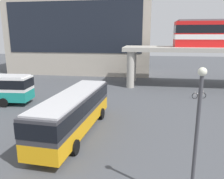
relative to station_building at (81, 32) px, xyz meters
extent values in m
plane|color=#47494F|center=(8.12, -19.43, -8.07)|extent=(120.00, 120.00, 0.00)
cube|color=#B2A899|center=(0.00, 0.03, 0.00)|extent=(27.69, 10.43, 16.14)
cube|color=black|center=(0.00, -5.24, 0.80)|extent=(24.92, 0.10, 9.04)
cylinder|color=#ADA89E|center=(11.13, -13.26, -5.46)|extent=(1.10, 1.10, 5.23)
cylinder|color=#ADA89E|center=(11.13, -8.04, -5.46)|extent=(1.10, 1.10, 5.23)
cube|color=orange|center=(8.08, -30.05, -7.02)|extent=(3.19, 11.14, 1.10)
cube|color=#333338|center=(8.08, -30.05, -5.72)|extent=(3.19, 11.14, 1.50)
cube|color=black|center=(8.08, -30.05, -5.65)|extent=(3.23, 11.18, 0.96)
cube|color=silver|center=(8.08, -30.05, -4.91)|extent=(3.03, 10.58, 0.12)
cylinder|color=black|center=(7.06, -26.46, -7.57)|extent=(0.34, 1.02, 1.00)
cylinder|color=black|center=(9.55, -26.61, -7.57)|extent=(0.34, 1.02, 1.00)
cylinder|color=black|center=(6.64, -33.04, -7.57)|extent=(0.34, 1.02, 1.00)
cylinder|color=black|center=(9.14, -33.20, -7.57)|extent=(0.34, 1.02, 1.00)
cylinder|color=black|center=(-1.52, -24.80, -7.57)|extent=(1.02, 0.35, 1.00)
cylinder|color=black|center=(-1.70, -22.31, -7.57)|extent=(1.02, 0.35, 1.00)
torus|color=black|center=(20.38, -17.82, -7.73)|extent=(0.73, 0.23, 0.74)
torus|color=black|center=(19.36, -18.07, -7.73)|extent=(0.73, 0.23, 0.74)
cylinder|color=silver|center=(19.87, -17.94, -7.45)|extent=(1.03, 0.30, 0.05)
cylinder|color=silver|center=(19.36, -18.07, -7.43)|extent=(0.04, 0.04, 0.55)
cylinder|color=silver|center=(20.38, -17.82, -7.38)|extent=(0.04, 0.04, 0.65)
cylinder|color=#33663F|center=(5.98, -23.14, -7.64)|extent=(0.32, 0.32, 0.86)
cube|color=#26262D|center=(5.98, -23.14, -6.87)|extent=(0.34, 0.45, 0.68)
sphere|color=tan|center=(5.98, -23.14, -6.42)|extent=(0.23, 0.23, 0.23)
cylinder|color=#3F3F44|center=(15.68, -36.83, -5.08)|extent=(0.16, 0.16, 5.99)
sphere|color=silver|center=(15.68, -36.83, -1.94)|extent=(0.36, 0.36, 0.36)
camera|label=1|loc=(13.55, -46.12, -0.53)|focal=36.68mm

